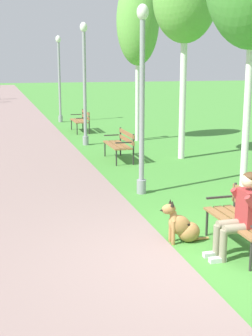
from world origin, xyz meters
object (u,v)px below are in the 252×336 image
object	(u,v)px
lamp_post_far	(59,78)
birch_tree_fourth	(138,22)
person_seated_on_near_bench	(241,212)
lamp_post_mid	(85,83)
park_bench_far	(81,119)
park_bench_mid	(120,143)
lamp_post_near	(142,99)
park_bench_near	(246,217)
dog_shepherd	(183,226)

from	to	relation	value
lamp_post_far	birch_tree_fourth	distance (m)	6.74
person_seated_on_near_bench	lamp_post_mid	distance (m)	9.97
park_bench_far	person_seated_on_near_bench	xyz separation A→B (m)	(-0.04, -12.97, 0.17)
park_bench_mid	birch_tree_fourth	size ratio (longest dim) A/B	0.27
park_bench_far	birch_tree_fourth	distance (m)	4.74
park_bench_far	lamp_post_far	world-z (taller)	lamp_post_far
park_bench_mid	person_seated_on_near_bench	world-z (taller)	person_seated_on_near_bench
birch_tree_fourth	lamp_post_near	bearing A→B (deg)	-106.07
lamp_post_near	lamp_post_far	size ratio (longest dim) A/B	0.99
park_bench_near	park_bench_mid	distance (m)	6.87
dog_shepherd	lamp_post_mid	distance (m)	9.31
birch_tree_fourth	lamp_post_mid	bearing A→B (deg)	-168.82
park_bench_mid	birch_tree_fourth	xyz separation A→B (m)	(1.45, 3.16, 3.57)
dog_shepherd	birch_tree_fourth	world-z (taller)	birch_tree_fourth
park_bench_mid	lamp_post_near	world-z (taller)	lamp_post_near
park_bench_far	lamp_post_mid	world-z (taller)	lamp_post_mid
park_bench_far	birch_tree_fourth	world-z (taller)	birch_tree_fourth
person_seated_on_near_bench	dog_shepherd	xyz separation A→B (m)	(-0.58, 0.74, -0.42)
park_bench_far	birch_tree_fourth	size ratio (longest dim) A/B	0.27
lamp_post_mid	lamp_post_far	distance (m)	6.51
park_bench_far	dog_shepherd	bearing A→B (deg)	-92.89
lamp_post_mid	lamp_post_far	size ratio (longest dim) A/B	1.02
lamp_post_near	lamp_post_far	world-z (taller)	lamp_post_far
lamp_post_far	dog_shepherd	bearing A→B (deg)	-90.88
person_seated_on_near_bench	birch_tree_fourth	bearing A→B (deg)	81.36
lamp_post_near	lamp_post_far	distance (m)	12.78
park_bench_near	lamp_post_near	size ratio (longest dim) A/B	0.39
park_bench_near	park_bench_far	bearing A→B (deg)	90.76
park_bench_mid	person_seated_on_near_bench	size ratio (longest dim) A/B	1.20
lamp_post_mid	birch_tree_fourth	size ratio (longest dim) A/B	0.72
park_bench_far	lamp_post_near	distance (m)	9.50
lamp_post_near	lamp_post_mid	xyz separation A→B (m)	(-0.02, 6.27, 0.07)
person_seated_on_near_bench	park_bench_mid	bearing A→B (deg)	89.16
park_bench_near	lamp_post_far	bearing A→B (deg)	91.94
lamp_post_far	lamp_post_mid	bearing A→B (deg)	-90.35
lamp_post_mid	lamp_post_far	xyz separation A→B (m)	(0.04, 6.51, -0.04)
lamp_post_far	person_seated_on_near_bench	bearing A→B (deg)	-88.81
park_bench_mid	birch_tree_fourth	world-z (taller)	birch_tree_fourth
park_bench_far	lamp_post_far	distance (m)	3.75
park_bench_far	lamp_post_near	world-z (taller)	lamp_post_near
park_bench_far	dog_shepherd	world-z (taller)	park_bench_far
park_bench_far	birch_tree_fourth	xyz separation A→B (m)	(1.52, -2.72, 3.57)
park_bench_mid	lamp_post_mid	world-z (taller)	lamp_post_mid
park_bench_far	park_bench_near	bearing A→B (deg)	-89.24
birch_tree_fourth	lamp_post_far	bearing A→B (deg)	107.21
park_bench_near	lamp_post_near	world-z (taller)	lamp_post_near
park_bench_far	park_bench_mid	bearing A→B (deg)	-89.36
lamp_post_near	park_bench_near	bearing A→B (deg)	-80.50
park_bench_mid	park_bench_near	bearing A→B (deg)	-89.14
lamp_post_near	birch_tree_fourth	xyz separation A→B (m)	(1.92, 6.65, 2.08)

